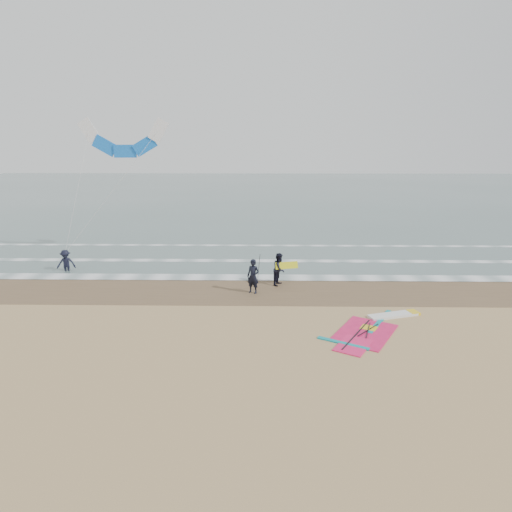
{
  "coord_description": "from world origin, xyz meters",
  "views": [
    {
      "loc": [
        -0.11,
        -17.91,
        8.22
      ],
      "look_at": [
        -0.5,
        5.0,
        2.2
      ],
      "focal_mm": 32.0,
      "sensor_mm": 36.0,
      "label": 1
    }
  ],
  "objects_px": {
    "windsurf_rig": "(374,328)",
    "person_walking": "(279,269)",
    "person_wading": "(65,258)",
    "surf_kite": "(124,141)",
    "person_standing": "(253,276)"
  },
  "relations": [
    {
      "from": "person_standing",
      "to": "surf_kite",
      "type": "distance_m",
      "value": 13.63
    },
    {
      "from": "person_walking",
      "to": "person_wading",
      "type": "relative_size",
      "value": 1.06
    },
    {
      "from": "windsurf_rig",
      "to": "person_walking",
      "type": "relative_size",
      "value": 2.82
    },
    {
      "from": "windsurf_rig",
      "to": "person_walking",
      "type": "bearing_deg",
      "value": 122.98
    },
    {
      "from": "person_wading",
      "to": "windsurf_rig",
      "type": "bearing_deg",
      "value": -36.83
    },
    {
      "from": "person_standing",
      "to": "person_walking",
      "type": "xyz_separation_m",
      "value": [
        1.47,
        1.47,
        -0.01
      ]
    },
    {
      "from": "person_walking",
      "to": "person_wading",
      "type": "height_order",
      "value": "person_walking"
    },
    {
      "from": "person_wading",
      "to": "person_walking",
      "type": "bearing_deg",
      "value": -20.79
    },
    {
      "from": "windsurf_rig",
      "to": "person_standing",
      "type": "relative_size",
      "value": 2.78
    },
    {
      "from": "person_walking",
      "to": "surf_kite",
      "type": "distance_m",
      "value": 13.9
    },
    {
      "from": "windsurf_rig",
      "to": "person_walking",
      "type": "xyz_separation_m",
      "value": [
        -3.98,
        6.13,
        0.89
      ]
    },
    {
      "from": "windsurf_rig",
      "to": "person_standing",
      "type": "xyz_separation_m",
      "value": [
        -5.44,
        4.66,
        0.9
      ]
    },
    {
      "from": "person_standing",
      "to": "surf_kite",
      "type": "height_order",
      "value": "surf_kite"
    },
    {
      "from": "windsurf_rig",
      "to": "person_wading",
      "type": "distance_m",
      "value": 19.28
    },
    {
      "from": "person_standing",
      "to": "surf_kite",
      "type": "bearing_deg",
      "value": 162.5
    }
  ]
}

